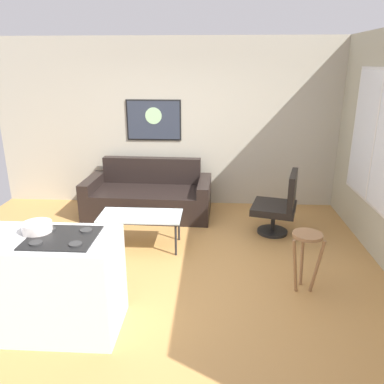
# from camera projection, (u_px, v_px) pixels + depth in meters

# --- Properties ---
(ground) EXTENTS (6.40, 6.40, 0.04)m
(ground) POSITION_uv_depth(u_px,v_px,m) (168.00, 271.00, 4.66)
(ground) COLOR #B68245
(back_wall) EXTENTS (6.40, 0.05, 2.80)m
(back_wall) POSITION_uv_depth(u_px,v_px,m) (183.00, 124.00, 6.51)
(back_wall) COLOR #B3AC98
(back_wall) RESTS_ON ground
(couch) EXTENTS (2.05, 1.01, 0.87)m
(couch) POSITION_uv_depth(u_px,v_px,m) (149.00, 197.00, 6.33)
(couch) COLOR black
(couch) RESTS_ON ground
(coffee_table) EXTENTS (1.09, 0.54, 0.46)m
(coffee_table) POSITION_uv_depth(u_px,v_px,m) (141.00, 218.00, 5.12)
(coffee_table) COLOR silver
(coffee_table) RESTS_ON ground
(armchair) EXTENTS (0.75, 0.76, 0.94)m
(armchair) POSITION_uv_depth(u_px,v_px,m) (280.00, 205.00, 5.51)
(armchair) COLOR black
(armchair) RESTS_ON ground
(bar_stool) EXTENTS (0.37, 0.36, 0.67)m
(bar_stool) POSITION_uv_depth(u_px,v_px,m) (306.00, 247.00, 4.10)
(bar_stool) COLOR #926641
(bar_stool) RESTS_ON ground
(kitchen_counter) EXTENTS (1.45, 0.68, 0.95)m
(kitchen_counter) POSITION_uv_depth(u_px,v_px,m) (40.00, 283.00, 3.52)
(kitchen_counter) COLOR silver
(kitchen_counter) RESTS_ON ground
(mixing_bowl) EXTENTS (0.26, 0.26, 0.10)m
(mixing_bowl) POSITION_uv_depth(u_px,v_px,m) (37.00, 228.00, 3.45)
(mixing_bowl) COLOR silver
(mixing_bowl) RESTS_ON kitchen_counter
(wall_painting) EXTENTS (0.93, 0.03, 0.68)m
(wall_painting) POSITION_uv_depth(u_px,v_px,m) (154.00, 120.00, 6.47)
(wall_painting) COLOR black
(window) EXTENTS (0.03, 1.63, 1.73)m
(window) POSITION_uv_depth(u_px,v_px,m) (376.00, 138.00, 4.90)
(window) COLOR silver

